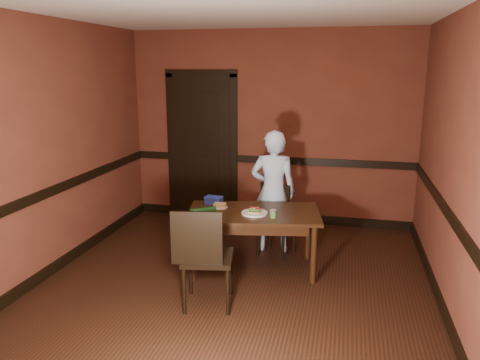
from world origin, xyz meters
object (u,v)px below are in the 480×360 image
at_px(chair_near, 208,256).
at_px(chair_far, 277,221).
at_px(person, 273,191).
at_px(sandwich_plate, 255,212).
at_px(sauce_jar, 273,214).
at_px(dining_table, 253,241).
at_px(cheese_saucer, 220,206).
at_px(food_tub, 214,200).

bearing_deg(chair_near, chair_far, -117.89).
bearing_deg(person, sandwich_plate, 75.34).
height_order(chair_near, person, person).
bearing_deg(sauce_jar, person, 99.16).
distance_m(dining_table, person, 0.74).
bearing_deg(chair_far, sandwich_plate, -89.02).
bearing_deg(cheese_saucer, dining_table, -8.43).
bearing_deg(food_tub, dining_table, -14.48).
xyz_separation_m(sandwich_plate, food_tub, (-0.53, 0.27, 0.02)).
bearing_deg(chair_far, dining_table, -93.82).
xyz_separation_m(dining_table, chair_far, (0.18, 0.50, 0.08)).
relative_size(chair_far, food_tub, 3.93).
distance_m(dining_table, sandwich_plate, 0.36).
height_order(chair_far, cheese_saucer, chair_far).
xyz_separation_m(chair_far, person, (-0.07, 0.11, 0.33)).
xyz_separation_m(sauce_jar, food_tub, (-0.74, 0.35, -0.00)).
xyz_separation_m(sandwich_plate, cheese_saucer, (-0.42, 0.13, 0.00)).
bearing_deg(cheese_saucer, sauce_jar, -18.75).
height_order(sandwich_plate, sauce_jar, sauce_jar).
height_order(dining_table, cheese_saucer, cheese_saucer).
distance_m(chair_near, food_tub, 1.12).
relative_size(dining_table, cheese_saucer, 8.41).
relative_size(dining_table, sauce_jar, 17.20).
bearing_deg(chair_near, cheese_saucer, -91.86).
height_order(person, food_tub, person).
xyz_separation_m(chair_far, sandwich_plate, (-0.16, -0.57, 0.27)).
xyz_separation_m(dining_table, sandwich_plate, (0.03, -0.07, 0.35)).
height_order(person, sauce_jar, person).
bearing_deg(cheese_saucer, food_tub, 129.16).
relative_size(chair_near, cheese_saucer, 5.77).
distance_m(person, sandwich_plate, 0.69).
relative_size(chair_far, cheese_saucer, 4.87).
distance_m(sandwich_plate, food_tub, 0.59).
distance_m(sauce_jar, food_tub, 0.82).
xyz_separation_m(chair_far, chair_near, (-0.44, -1.37, 0.08)).
relative_size(sandwich_plate, sauce_jar, 3.36).
bearing_deg(sandwich_plate, food_tub, 153.06).
distance_m(dining_table, chair_far, 0.54).
height_order(dining_table, sauce_jar, sauce_jar).
xyz_separation_m(chair_far, food_tub, (-0.69, -0.30, 0.30)).
relative_size(dining_table, person, 0.96).
bearing_deg(sandwich_plate, sauce_jar, -21.39).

